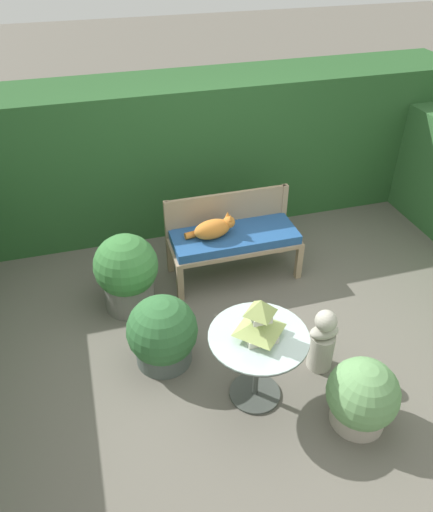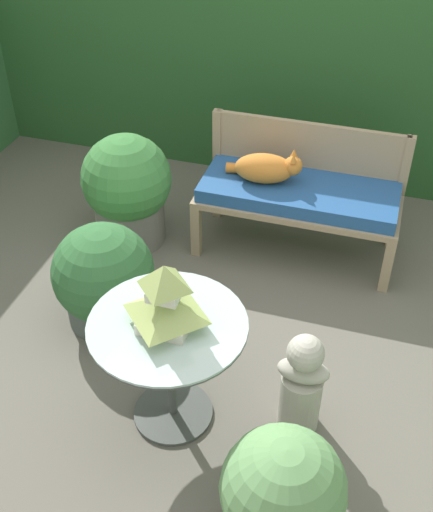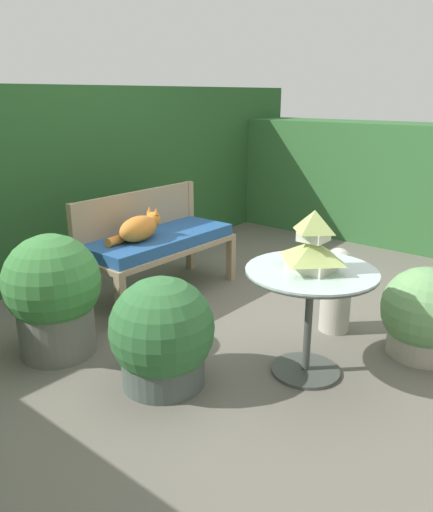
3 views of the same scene
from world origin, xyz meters
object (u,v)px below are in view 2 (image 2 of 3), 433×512
(potted_plant_hedge_corner, at_px, (282,494))
(pagoda_birdhouse, at_px, (166,300))
(potted_plant_bench_right, at_px, (127,189))
(potted_plant_patio_mid, at_px, (104,279))
(cat, at_px, (266,168))
(garden_bench, at_px, (299,197))
(patio_table, at_px, (169,344))
(garden_bust, at_px, (302,385))

(potted_plant_hedge_corner, bearing_deg, pagoda_birdhouse, 145.80)
(potted_plant_bench_right, bearing_deg, potted_plant_patio_mid, -77.12)
(potted_plant_hedge_corner, bearing_deg, potted_plant_bench_right, 129.07)
(cat, bearing_deg, garden_bench, -5.86)
(potted_plant_bench_right, relative_size, potted_plant_patio_mid, 1.23)
(patio_table, relative_size, pagoda_birdhouse, 2.19)
(cat, bearing_deg, garden_bust, -78.00)
(potted_plant_patio_mid, bearing_deg, garden_bench, 46.26)
(potted_plant_hedge_corner, bearing_deg, garden_bench, 99.72)
(garden_bench, height_order, potted_plant_hedge_corner, potted_plant_hedge_corner)
(pagoda_birdhouse, relative_size, potted_plant_patio_mid, 0.53)
(cat, distance_m, potted_plant_hedge_corner, 2.06)
(potted_plant_hedge_corner, xyz_separation_m, potted_plant_bench_right, (-1.44, 1.77, 0.13))
(cat, bearing_deg, patio_table, -102.18)
(potted_plant_hedge_corner, distance_m, potted_plant_patio_mid, 1.61)
(patio_table, height_order, potted_plant_patio_mid, patio_table)
(garden_bench, xyz_separation_m, patio_table, (-0.31, -1.53, 0.08))
(cat, bearing_deg, potted_plant_hedge_corner, -82.83)
(patio_table, xyz_separation_m, potted_plant_hedge_corner, (0.65, -0.44, -0.24))
(pagoda_birdhouse, relative_size, potted_plant_hedge_corner, 0.59)
(potted_plant_bench_right, bearing_deg, pagoda_birdhouse, -59.33)
(garden_bust, distance_m, potted_plant_hedge_corner, 0.58)
(patio_table, xyz_separation_m, garden_bust, (0.61, 0.13, -0.22))
(garden_bust, xyz_separation_m, potted_plant_hedge_corner, (0.03, -0.58, -0.02))
(garden_bench, bearing_deg, cat, -177.18)
(potted_plant_hedge_corner, distance_m, potted_plant_bench_right, 2.28)
(garden_bench, xyz_separation_m, garden_bust, (0.30, -1.39, -0.14))
(pagoda_birdhouse, height_order, potted_plant_patio_mid, pagoda_birdhouse)
(potted_plant_bench_right, bearing_deg, garden_bust, -40.41)
(pagoda_birdhouse, bearing_deg, cat, 86.51)
(potted_plant_bench_right, distance_m, potted_plant_patio_mid, 0.79)
(garden_bench, bearing_deg, potted_plant_hedge_corner, -80.28)
(patio_table, relative_size, potted_plant_hedge_corner, 1.29)
(pagoda_birdhouse, bearing_deg, garden_bench, 78.48)
(garden_bust, distance_m, potted_plant_patio_mid, 1.30)
(potted_plant_hedge_corner, height_order, potted_plant_patio_mid, potted_plant_patio_mid)
(pagoda_birdhouse, xyz_separation_m, potted_plant_bench_right, (-0.79, 1.33, -0.39))
(patio_table, distance_m, potted_plant_bench_right, 1.55)
(cat, distance_m, potted_plant_patio_mid, 1.23)
(potted_plant_bench_right, bearing_deg, garden_bench, 10.28)
(potted_plant_hedge_corner, bearing_deg, patio_table, 145.80)
(patio_table, relative_size, potted_plant_patio_mid, 1.17)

